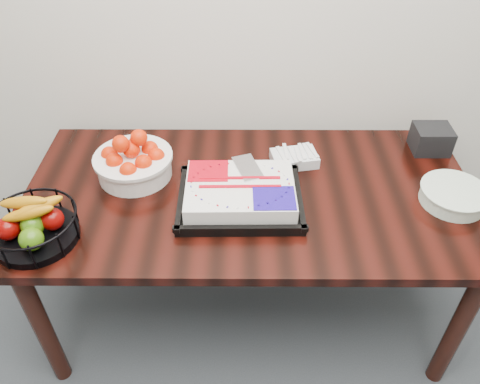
{
  "coord_description": "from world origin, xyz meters",
  "views": [
    {
      "loc": [
        -0.03,
        0.57,
        1.95
      ],
      "look_at": [
        -0.04,
        1.9,
        0.83
      ],
      "focal_mm": 35.0,
      "sensor_mm": 36.0,
      "label": 1
    }
  ],
  "objects_px": {
    "table": "(250,207)",
    "tangerine_bowl": "(133,158)",
    "napkin_box": "(431,139)",
    "cake_tray": "(240,194)",
    "plate_stack": "(453,196)",
    "fruit_basket": "(33,225)"
  },
  "relations": [
    {
      "from": "napkin_box",
      "to": "table",
      "type": "bearing_deg",
      "value": -160.05
    },
    {
      "from": "cake_tray",
      "to": "tangerine_bowl",
      "type": "bearing_deg",
      "value": 158.35
    },
    {
      "from": "plate_stack",
      "to": "napkin_box",
      "type": "bearing_deg",
      "value": 87.37
    },
    {
      "from": "cake_tray",
      "to": "plate_stack",
      "type": "bearing_deg",
      "value": 0.68
    },
    {
      "from": "table",
      "to": "plate_stack",
      "type": "relative_size",
      "value": 6.97
    },
    {
      "from": "fruit_basket",
      "to": "napkin_box",
      "type": "height_order",
      "value": "fruit_basket"
    },
    {
      "from": "table",
      "to": "tangerine_bowl",
      "type": "xyz_separation_m",
      "value": [
        -0.47,
        0.1,
        0.17
      ]
    },
    {
      "from": "fruit_basket",
      "to": "tangerine_bowl",
      "type": "bearing_deg",
      "value": 52.42
    },
    {
      "from": "cake_tray",
      "to": "napkin_box",
      "type": "distance_m",
      "value": 0.91
    },
    {
      "from": "plate_stack",
      "to": "napkin_box",
      "type": "distance_m",
      "value": 0.36
    },
    {
      "from": "table",
      "to": "fruit_basket",
      "type": "relative_size",
      "value": 5.73
    },
    {
      "from": "table",
      "to": "tangerine_bowl",
      "type": "height_order",
      "value": "tangerine_bowl"
    },
    {
      "from": "cake_tray",
      "to": "plate_stack",
      "type": "xyz_separation_m",
      "value": [
        0.82,
        0.01,
        -0.01
      ]
    },
    {
      "from": "tangerine_bowl",
      "to": "fruit_basket",
      "type": "height_order",
      "value": "tangerine_bowl"
    },
    {
      "from": "fruit_basket",
      "to": "napkin_box",
      "type": "bearing_deg",
      "value": 19.82
    },
    {
      "from": "table",
      "to": "napkin_box",
      "type": "bearing_deg",
      "value": 19.95
    },
    {
      "from": "table",
      "to": "cake_tray",
      "type": "height_order",
      "value": "cake_tray"
    },
    {
      "from": "table",
      "to": "tangerine_bowl",
      "type": "bearing_deg",
      "value": 168.18
    },
    {
      "from": "tangerine_bowl",
      "to": "napkin_box",
      "type": "distance_m",
      "value": 1.29
    },
    {
      "from": "table",
      "to": "napkin_box",
      "type": "relative_size",
      "value": 11.44
    },
    {
      "from": "table",
      "to": "plate_stack",
      "type": "bearing_deg",
      "value": -4.66
    },
    {
      "from": "tangerine_bowl",
      "to": "plate_stack",
      "type": "relative_size",
      "value": 1.24
    }
  ]
}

